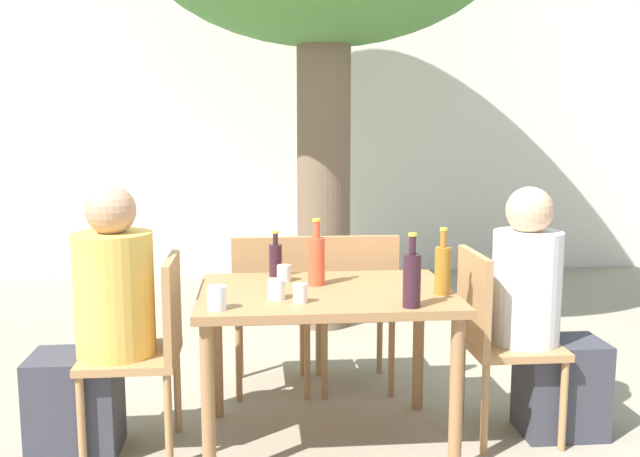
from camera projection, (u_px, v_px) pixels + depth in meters
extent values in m
plane|color=gray|center=(326.00, 442.00, 3.47)|extent=(30.00, 30.00, 0.00)
cube|color=silver|center=(287.00, 137.00, 7.20)|extent=(10.00, 0.08, 2.80)
cylinder|color=brown|center=(324.00, 180.00, 5.34)|extent=(0.40, 0.40, 2.24)
cube|color=#996B42|center=(326.00, 294.00, 3.36)|extent=(1.19, 0.84, 0.04)
cylinder|color=#996B42|center=(208.00, 405.00, 3.01)|extent=(0.06, 0.06, 0.72)
cylinder|color=#996B42|center=(456.00, 396.00, 3.11)|extent=(0.06, 0.06, 0.72)
cylinder|color=#996B42|center=(217.00, 351.00, 3.73)|extent=(0.06, 0.06, 0.72)
cylinder|color=#996B42|center=(418.00, 345.00, 3.82)|extent=(0.06, 0.06, 0.72)
cube|color=#A87A4C|center=(130.00, 357.00, 3.32)|extent=(0.44, 0.44, 0.04)
cube|color=#A87A4C|center=(172.00, 305.00, 3.30)|extent=(0.04, 0.44, 0.45)
cylinder|color=#A87A4C|center=(100.00, 392.00, 3.53)|extent=(0.04, 0.04, 0.44)
cylinder|color=#A87A4C|center=(81.00, 424.00, 3.15)|extent=(0.04, 0.04, 0.44)
cylinder|color=#A87A4C|center=(177.00, 389.00, 3.56)|extent=(0.04, 0.04, 0.44)
cylinder|color=#A87A4C|center=(168.00, 421.00, 3.19)|extent=(0.04, 0.04, 0.44)
cube|color=#A87A4C|center=(512.00, 346.00, 3.49)|extent=(0.44, 0.44, 0.04)
cube|color=#A87A4C|center=(474.00, 298.00, 3.43)|extent=(0.04, 0.44, 0.45)
cylinder|color=#A87A4C|center=(563.00, 406.00, 3.35)|extent=(0.04, 0.04, 0.44)
cylinder|color=#A87A4C|center=(532.00, 377.00, 3.73)|extent=(0.04, 0.04, 0.44)
cylinder|color=#A87A4C|center=(485.00, 409.00, 3.32)|extent=(0.04, 0.04, 0.44)
cylinder|color=#A87A4C|center=(461.00, 380.00, 3.69)|extent=(0.04, 0.04, 0.44)
cube|color=#A87A4C|center=(272.00, 312.00, 4.11)|extent=(0.44, 0.44, 0.04)
cube|color=#A87A4C|center=(272.00, 278.00, 3.88)|extent=(0.44, 0.04, 0.45)
cylinder|color=#A87A4C|center=(303.00, 341.00, 4.35)|extent=(0.04, 0.04, 0.44)
cylinder|color=#A87A4C|center=(240.00, 342.00, 4.32)|extent=(0.04, 0.04, 0.44)
cylinder|color=#A87A4C|center=(307.00, 361.00, 3.98)|extent=(0.04, 0.04, 0.44)
cylinder|color=#A87A4C|center=(239.00, 363.00, 3.94)|extent=(0.04, 0.04, 0.44)
cube|color=#A87A4C|center=(354.00, 310.00, 4.16)|extent=(0.44, 0.44, 0.04)
cube|color=#A87A4C|center=(359.00, 276.00, 3.92)|extent=(0.44, 0.04, 0.45)
cylinder|color=#A87A4C|center=(380.00, 339.00, 4.40)|extent=(0.04, 0.04, 0.44)
cylinder|color=#A87A4C|center=(318.00, 340.00, 4.36)|extent=(0.04, 0.04, 0.44)
cylinder|color=#A87A4C|center=(391.00, 359.00, 4.02)|extent=(0.04, 0.04, 0.44)
cylinder|color=#A87A4C|center=(325.00, 361.00, 3.99)|extent=(0.04, 0.04, 0.44)
cube|color=#383842|center=(76.00, 404.00, 3.33)|extent=(0.40, 0.33, 0.48)
cylinder|color=gold|center=(114.00, 294.00, 3.27)|extent=(0.36, 0.36, 0.57)
sphere|color=tan|center=(111.00, 210.00, 3.21)|extent=(0.23, 0.23, 0.23)
cube|color=#383842|center=(561.00, 387.00, 3.54)|extent=(0.40, 0.30, 0.48)
cylinder|color=white|center=(526.00, 287.00, 3.45)|extent=(0.33, 0.33, 0.55)
sphere|color=tan|center=(530.00, 210.00, 3.39)|extent=(0.23, 0.23, 0.23)
cylinder|color=#331923|center=(412.00, 281.00, 3.04)|extent=(0.08, 0.08, 0.23)
cylinder|color=#331923|center=(412.00, 245.00, 3.01)|extent=(0.03, 0.03, 0.08)
cylinder|color=gold|center=(413.00, 235.00, 3.01)|extent=(0.04, 0.04, 0.01)
cylinder|color=#9E661E|center=(443.00, 271.00, 3.27)|extent=(0.07, 0.07, 0.22)
cylinder|color=#9E661E|center=(443.00, 239.00, 3.25)|extent=(0.03, 0.03, 0.08)
cylinder|color=gold|center=(444.00, 229.00, 3.24)|extent=(0.04, 0.04, 0.01)
cylinder|color=#331923|center=(276.00, 260.00, 3.66)|extent=(0.07, 0.07, 0.17)
cylinder|color=#331923|center=(275.00, 239.00, 3.64)|extent=(0.03, 0.03, 0.06)
cylinder|color=gold|center=(275.00, 232.00, 3.64)|extent=(0.03, 0.03, 0.01)
cylinder|color=#DB4C2D|center=(316.00, 261.00, 3.45)|extent=(0.08, 0.08, 0.23)
cylinder|color=#DB4C2D|center=(316.00, 230.00, 3.43)|extent=(0.03, 0.03, 0.08)
cylinder|color=gold|center=(316.00, 220.00, 3.42)|extent=(0.04, 0.04, 0.01)
cylinder|color=silver|center=(284.00, 273.00, 3.55)|extent=(0.07, 0.07, 0.08)
cylinder|color=white|center=(217.00, 298.00, 3.01)|extent=(0.08, 0.08, 0.10)
cylinder|color=silver|center=(276.00, 289.00, 3.19)|extent=(0.08, 0.08, 0.09)
cylinder|color=silver|center=(300.00, 293.00, 3.12)|extent=(0.06, 0.06, 0.09)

